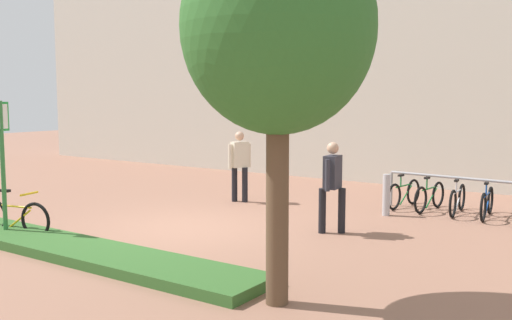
# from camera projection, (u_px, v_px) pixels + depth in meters

# --- Properties ---
(ground_plane) EXTENTS (60.00, 60.00, 0.00)m
(ground_plane) POSITION_uv_depth(u_px,v_px,m) (184.00, 228.00, 11.41)
(ground_plane) COLOR #936651
(building_facade) EXTENTS (28.00, 1.20, 10.00)m
(building_facade) POSITION_uv_depth(u_px,v_px,m) (364.00, 15.00, 17.65)
(building_facade) COLOR beige
(building_facade) RESTS_ON ground
(planter_strip) EXTENTS (7.00, 1.10, 0.16)m
(planter_strip) POSITION_uv_depth(u_px,v_px,m) (80.00, 250.00, 9.46)
(planter_strip) COLOR #336028
(planter_strip) RESTS_ON ground
(tree_sidewalk) EXTENTS (2.33, 2.33, 4.66)m
(tree_sidewalk) POSITION_uv_depth(u_px,v_px,m) (278.00, 29.00, 6.90)
(tree_sidewalk) COLOR brown
(tree_sidewalk) RESTS_ON ground
(parking_sign_post) EXTENTS (0.10, 0.36, 2.49)m
(parking_sign_post) POSITION_uv_depth(u_px,v_px,m) (2.00, 149.00, 10.44)
(parking_sign_post) COLOR #2D7238
(parking_sign_post) RESTS_ON ground
(bike_at_sign) EXTENTS (1.66, 0.49, 0.86)m
(bike_at_sign) POSITION_uv_depth(u_px,v_px,m) (14.00, 217.00, 10.77)
(bike_at_sign) COLOR black
(bike_at_sign) RESTS_ON ground
(bike_rack_cluster) EXTENTS (3.20, 1.74, 0.83)m
(bike_rack_cluster) POSITION_uv_depth(u_px,v_px,m) (458.00, 198.00, 12.75)
(bike_rack_cluster) COLOR #99999E
(bike_rack_cluster) RESTS_ON ground
(bollard_steel) EXTENTS (0.16, 0.16, 0.90)m
(bollard_steel) POSITION_uv_depth(u_px,v_px,m) (386.00, 195.00, 12.58)
(bollard_steel) COLOR #ADADB2
(bollard_steel) RESTS_ON ground
(person_suited_dark) EXTENTS (0.44, 0.61, 1.72)m
(person_suited_dark) POSITION_uv_depth(u_px,v_px,m) (332.00, 181.00, 10.90)
(person_suited_dark) COLOR black
(person_suited_dark) RESTS_ON ground
(person_casual_tan) EXTENTS (0.40, 0.56, 1.72)m
(person_casual_tan) POSITION_uv_depth(u_px,v_px,m) (240.00, 162.00, 14.17)
(person_casual_tan) COLOR black
(person_casual_tan) RESTS_ON ground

